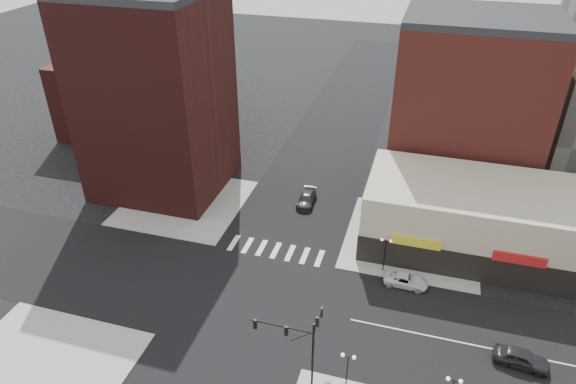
% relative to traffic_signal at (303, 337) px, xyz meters
% --- Properties ---
extents(ground, '(240.00, 240.00, 0.00)m').
position_rel_traffic_signal_xyz_m(ground, '(-7.24, 7.83, -4.96)').
color(ground, black).
rests_on(ground, ground).
extents(road_ew, '(200.00, 14.00, 0.02)m').
position_rel_traffic_signal_xyz_m(road_ew, '(-7.24, 7.83, -4.95)').
color(road_ew, black).
rests_on(road_ew, ground).
extents(road_ns, '(14.00, 200.00, 0.02)m').
position_rel_traffic_signal_xyz_m(road_ns, '(-7.24, 7.83, -4.95)').
color(road_ns, black).
rests_on(road_ns, ground).
extents(sidewalk_nw, '(15.00, 15.00, 0.12)m').
position_rel_traffic_signal_xyz_m(sidewalk_nw, '(-21.74, 22.33, -4.90)').
color(sidewalk_nw, gray).
rests_on(sidewalk_nw, ground).
extents(sidewalk_ne, '(15.00, 15.00, 0.12)m').
position_rel_traffic_signal_xyz_m(sidewalk_ne, '(7.26, 22.33, -4.90)').
color(sidewalk_ne, gray).
rests_on(sidewalk_ne, ground).
extents(sidewalk_sw, '(15.00, 15.00, 0.12)m').
position_rel_traffic_signal_xyz_m(sidewalk_sw, '(-21.74, -6.67, -4.90)').
color(sidewalk_sw, gray).
rests_on(sidewalk_sw, ground).
extents(building_nw, '(16.00, 15.00, 25.00)m').
position_rel_traffic_signal_xyz_m(building_nw, '(-26.24, 26.33, 7.54)').
color(building_nw, '#3B1412').
rests_on(building_nw, ground).
extents(building_nw_low, '(20.00, 18.00, 12.00)m').
position_rel_traffic_signal_xyz_m(building_nw_low, '(-39.24, 41.83, 1.04)').
color(building_nw_low, '#3B1412').
rests_on(building_nw_low, ground).
extents(building_ne_midrise, '(18.00, 15.00, 22.00)m').
position_rel_traffic_signal_xyz_m(building_ne_midrise, '(11.76, 37.33, 6.04)').
color(building_ne_midrise, maroon).
rests_on(building_ne_midrise, ground).
extents(building_ne_row, '(24.20, 12.20, 8.00)m').
position_rel_traffic_signal_xyz_m(building_ne_row, '(13.76, 22.83, -1.66)').
color(building_ne_row, '#C1B799').
rests_on(building_ne_row, ground).
extents(traffic_signal, '(5.59, 3.09, 7.77)m').
position_rel_traffic_signal_xyz_m(traffic_signal, '(0.00, 0.00, 0.00)').
color(traffic_signal, black).
rests_on(traffic_signal, ground).
extents(street_lamp_se_a, '(1.22, 0.32, 4.16)m').
position_rel_traffic_signal_xyz_m(street_lamp_se_a, '(3.76, -0.17, -1.67)').
color(street_lamp_se_a, black).
rests_on(street_lamp_se_a, sidewalk_se).
extents(street_lamp_ne, '(1.22, 0.32, 4.16)m').
position_rel_traffic_signal_xyz_m(street_lamp_ne, '(4.76, 15.83, -1.67)').
color(street_lamp_ne, black).
rests_on(street_lamp_ne, sidewalk_ne).
extents(white_suv, '(4.54, 2.17, 1.25)m').
position_rel_traffic_signal_xyz_m(white_suv, '(7.30, 14.33, -4.34)').
color(white_suv, white).
rests_on(white_suv, ground).
extents(dark_sedan_east, '(4.82, 2.41, 1.58)m').
position_rel_traffic_signal_xyz_m(dark_sedan_east, '(17.76, 6.69, -4.17)').
color(dark_sedan_east, black).
rests_on(dark_sedan_east, ground).
extents(dark_sedan_north, '(2.15, 4.90, 1.40)m').
position_rel_traffic_signal_xyz_m(dark_sedan_north, '(-6.45, 26.58, -4.26)').
color(dark_sedan_north, black).
rests_on(dark_sedan_north, ground).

